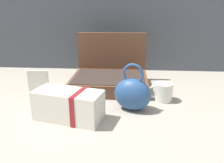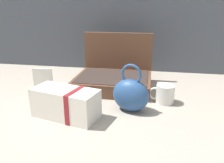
# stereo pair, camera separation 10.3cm
# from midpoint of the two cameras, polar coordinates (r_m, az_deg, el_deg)

# --- Properties ---
(ground_plane) EXTENTS (6.00, 6.00, 0.00)m
(ground_plane) POSITION_cam_midpoint_polar(r_m,az_deg,el_deg) (1.08, 4.37, -5.04)
(ground_plane) COLOR #9E9384
(open_suitcase) EXTENTS (0.40, 0.34, 0.28)m
(open_suitcase) POSITION_cam_midpoint_polar(r_m,az_deg,el_deg) (1.26, 2.93, 1.39)
(open_suitcase) COLOR brown
(open_suitcase) RESTS_ON ground_plane
(teal_pouch_handbag) EXTENTS (0.18, 0.14, 0.21)m
(teal_pouch_handbag) POSITION_cam_midpoint_polar(r_m,az_deg,el_deg) (0.97, 7.78, -3.32)
(teal_pouch_handbag) COLOR #284C7F
(teal_pouch_handbag) RESTS_ON ground_plane
(cream_toiletry_bag) EXTENTS (0.29, 0.18, 0.12)m
(cream_toiletry_bag) POSITION_cam_midpoint_polar(r_m,az_deg,el_deg) (0.92, -8.37, -5.54)
(cream_toiletry_bag) COLOR silver
(cream_toiletry_bag) RESTS_ON ground_plane
(coffee_mug) EXTENTS (0.12, 0.08, 0.09)m
(coffee_mug) POSITION_cam_midpoint_polar(r_m,az_deg,el_deg) (1.09, 15.82, -3.11)
(coffee_mug) COLOR silver
(coffee_mug) RESTS_ON ground_plane
(info_card_left) EXTENTS (0.10, 0.01, 0.13)m
(info_card_left) POSITION_cam_midpoint_polar(r_m,az_deg,el_deg) (1.20, -14.73, 0.17)
(info_card_left) COLOR white
(info_card_left) RESTS_ON ground_plane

